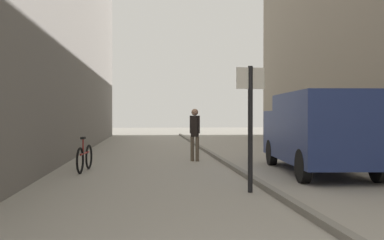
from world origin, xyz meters
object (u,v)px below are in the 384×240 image
object	(u,v)px
pedestrian_main_foreground	(195,131)
delivery_van	(318,130)
street_sign_post	(250,117)
bicycle_leaning	(85,158)

from	to	relation	value
pedestrian_main_foreground	delivery_van	bearing A→B (deg)	153.43
pedestrian_main_foreground	street_sign_post	xyz separation A→B (m)	(0.49, -6.13, 0.50)
delivery_van	bicycle_leaning	bearing A→B (deg)	175.77
pedestrian_main_foreground	bicycle_leaning	bearing A→B (deg)	56.43
bicycle_leaning	street_sign_post	bearing A→B (deg)	-38.76
delivery_van	street_sign_post	world-z (taller)	street_sign_post
street_sign_post	delivery_van	bearing A→B (deg)	-139.79
street_sign_post	bicycle_leaning	size ratio (longest dim) A/B	1.47
delivery_van	street_sign_post	bearing A→B (deg)	-128.18
pedestrian_main_foreground	street_sign_post	world-z (taller)	street_sign_post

